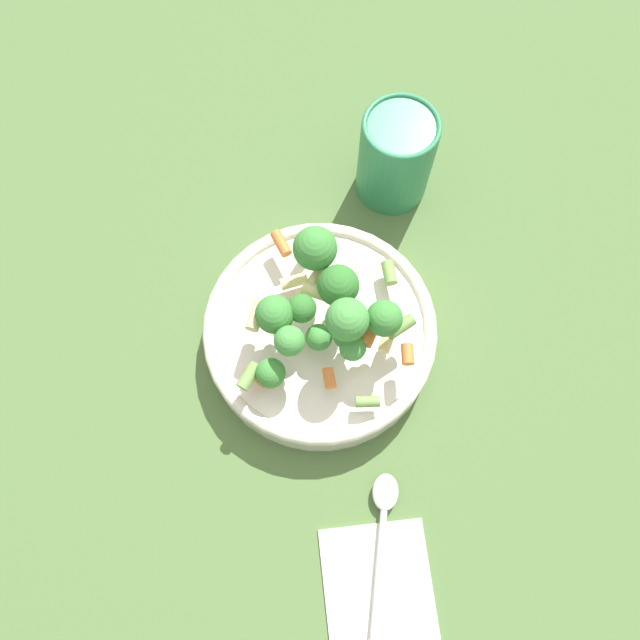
% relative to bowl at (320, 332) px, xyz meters
% --- Properties ---
extents(ground_plane, '(3.00, 3.00, 0.00)m').
position_rel_bowl_xyz_m(ground_plane, '(0.00, 0.00, -0.03)').
color(ground_plane, '#4C6B38').
extents(bowl, '(0.24, 0.24, 0.05)m').
position_rel_bowl_xyz_m(bowl, '(0.00, 0.00, 0.00)').
color(bowl, silver).
rests_on(bowl, ground_plane).
extents(pasta_salad, '(0.20, 0.20, 0.09)m').
position_rel_bowl_xyz_m(pasta_salad, '(-0.00, -0.00, 0.07)').
color(pasta_salad, '#8CB766').
rests_on(pasta_salad, bowl).
extents(cup, '(0.08, 0.08, 0.12)m').
position_rel_bowl_xyz_m(cup, '(0.06, -0.20, 0.03)').
color(cup, '#2D7F51').
rests_on(cup, ground_plane).
extents(napkin, '(0.19, 0.19, 0.01)m').
position_rel_bowl_xyz_m(napkin, '(-0.22, 0.17, -0.02)').
color(napkin, white).
rests_on(napkin, ground_plane).
extents(spoon, '(0.11, 0.16, 0.01)m').
position_rel_bowl_xyz_m(spoon, '(-0.17, 0.12, -0.01)').
color(spoon, silver).
rests_on(spoon, napkin).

